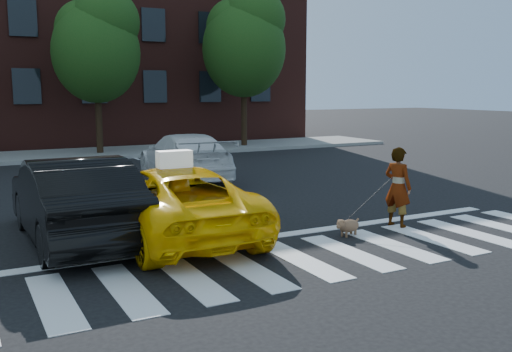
# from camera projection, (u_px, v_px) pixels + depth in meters

# --- Properties ---
(ground) EXTENTS (120.00, 120.00, 0.00)m
(ground) POSITION_uv_depth(u_px,v_px,m) (301.00, 260.00, 9.65)
(ground) COLOR black
(ground) RESTS_ON ground
(crosswalk) EXTENTS (13.00, 2.40, 0.01)m
(crosswalk) POSITION_uv_depth(u_px,v_px,m) (301.00, 260.00, 9.65)
(crosswalk) COLOR silver
(crosswalk) RESTS_ON ground
(stop_line) EXTENTS (12.00, 0.30, 0.01)m
(stop_line) POSITION_uv_depth(u_px,v_px,m) (257.00, 238.00, 11.05)
(stop_line) COLOR silver
(stop_line) RESTS_ON ground
(sidewalk_far) EXTENTS (30.00, 4.00, 0.15)m
(sidewalk_far) POSITION_uv_depth(u_px,v_px,m) (86.00, 154.00, 24.92)
(sidewalk_far) COLOR slate
(sidewalk_far) RESTS_ON ground
(building) EXTENTS (26.00, 10.00, 12.00)m
(building) POSITION_uv_depth(u_px,v_px,m) (52.00, 30.00, 30.58)
(building) COLOR #4A201A
(building) RESTS_ON ground
(tree_mid) EXTENTS (3.69, 3.69, 7.10)m
(tree_mid) POSITION_uv_depth(u_px,v_px,m) (96.00, 42.00, 24.01)
(tree_mid) COLOR black
(tree_mid) RESTS_ON ground
(tree_right) EXTENTS (4.00, 4.00, 7.70)m
(tree_right) POSITION_uv_depth(u_px,v_px,m) (245.00, 39.00, 27.19)
(tree_right) COLOR black
(tree_right) RESTS_ON ground
(taxi) EXTENTS (2.39, 5.07, 1.40)m
(taxi) POSITION_uv_depth(u_px,v_px,m) (172.00, 202.00, 11.08)
(taxi) COLOR #F6B805
(taxi) RESTS_ON ground
(black_sedan) EXTENTS (1.80, 4.96, 1.62)m
(black_sedan) POSITION_uv_depth(u_px,v_px,m) (74.00, 199.00, 10.76)
(black_sedan) COLOR black
(black_sedan) RESTS_ON ground
(white_suv) EXTENTS (2.55, 5.30, 1.49)m
(white_suv) POSITION_uv_depth(u_px,v_px,m) (185.00, 157.00, 18.16)
(white_suv) COLOR white
(white_suv) RESTS_ON ground
(woman) EXTENTS (0.55, 0.70, 1.69)m
(woman) POSITION_uv_depth(u_px,v_px,m) (398.00, 187.00, 11.91)
(woman) COLOR #999999
(woman) RESTS_ON ground
(dog) EXTENTS (0.63, 0.33, 0.36)m
(dog) POSITION_uv_depth(u_px,v_px,m) (347.00, 226.00, 11.21)
(dog) COLOR olive
(dog) RESTS_ON ground
(taxi_sign) EXTENTS (0.65, 0.29, 0.32)m
(taxi_sign) POSITION_uv_depth(u_px,v_px,m) (174.00, 159.00, 10.78)
(taxi_sign) COLOR white
(taxi_sign) RESTS_ON taxi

